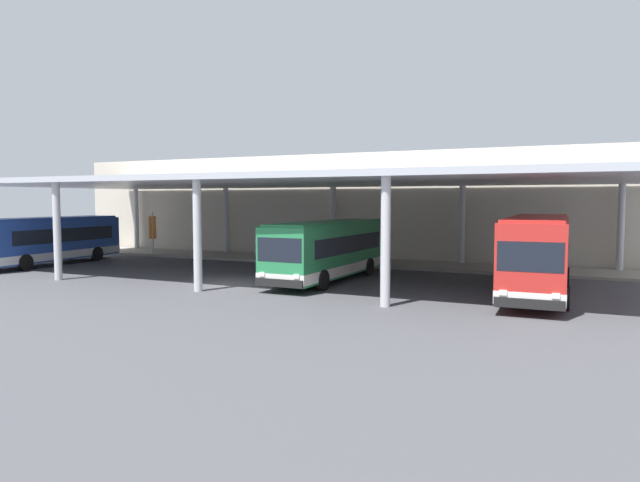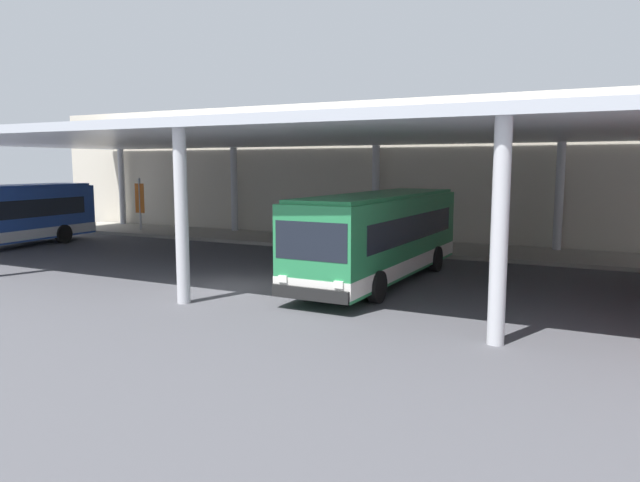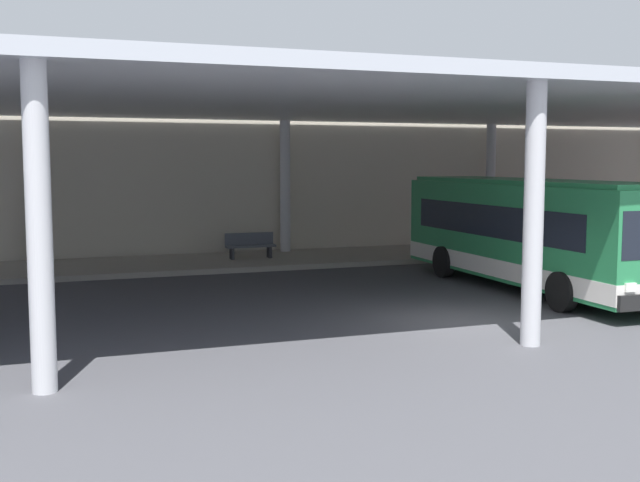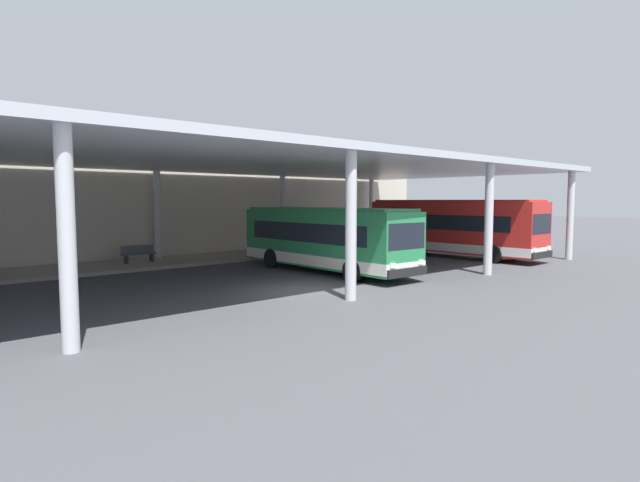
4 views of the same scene
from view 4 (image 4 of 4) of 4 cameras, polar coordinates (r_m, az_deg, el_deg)
The scene contains 7 objects.
ground_plane at distance 19.87m, azimuth -1.67°, elevation -5.63°, with size 200.00×200.00×0.00m, color #47474C.
platform_kerb at distance 29.74m, azimuth -16.40°, elevation -2.22°, with size 42.00×4.50×0.18m, color gray.
station_building_facade at distance 32.51m, azimuth -19.01°, elevation 4.95°, with size 48.00×1.60×7.72m, color beige.
canopy_shelter at distance 24.09m, azimuth -10.24°, elevation 8.72°, with size 40.00×17.00×5.55m.
bus_second_bay at distance 24.88m, azimuth 0.56°, elevation 0.29°, with size 2.88×10.58×3.17m.
bus_middle_bay at distance 32.66m, azimuth 14.74°, elevation 1.50°, with size 2.89×11.38×3.57m.
bench_waiting at distance 28.99m, azimuth -19.85°, elevation -1.34°, with size 1.80×0.45×0.92m.
Camera 4 is at (-12.57, -14.98, 3.54)m, focal length 28.29 mm.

